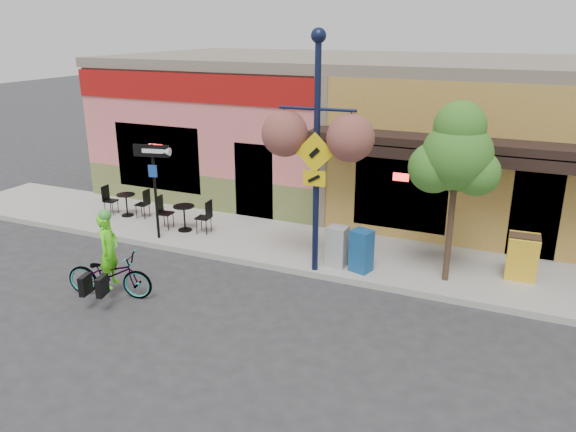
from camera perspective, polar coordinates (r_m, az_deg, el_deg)
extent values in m
plane|color=#2D2D30|center=(12.37, 1.81, -7.23)|extent=(90.00, 90.00, 0.00)
cube|color=#9E9B93|center=(14.06, 4.90, -3.66)|extent=(24.00, 3.00, 0.15)
cube|color=#A8A59E|center=(12.80, 2.75, -5.94)|extent=(24.00, 0.12, 0.15)
imported|color=maroon|center=(12.37, -17.67, -5.68)|extent=(1.96, 1.07, 0.98)
imported|color=#5FFF1A|center=(12.22, -17.63, -4.46)|extent=(0.50, 0.65, 1.57)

